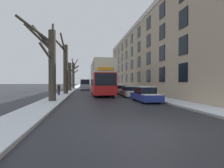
# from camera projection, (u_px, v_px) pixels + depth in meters

# --- Properties ---
(ground_plane) EXTENTS (320.00, 320.00, 0.00)m
(ground_plane) POSITION_uv_depth(u_px,v_px,m) (148.00, 131.00, 6.52)
(ground_plane) COLOR #28282D
(sidewalk_left) EXTENTS (2.07, 130.00, 0.16)m
(sidewalk_left) POSITION_uv_depth(u_px,v_px,m) (75.00, 87.00, 58.04)
(sidewalk_left) COLOR gray
(sidewalk_left) RESTS_ON ground
(sidewalk_right) EXTENTS (2.07, 130.00, 0.16)m
(sidewalk_right) POSITION_uv_depth(u_px,v_px,m) (107.00, 87.00, 59.70)
(sidewalk_right) COLOR gray
(sidewalk_right) RESTS_ON ground
(terrace_facade_right) EXTENTS (9.10, 43.96, 12.10)m
(terrace_facade_right) POSITION_uv_depth(u_px,v_px,m) (155.00, 60.00, 33.22)
(terrace_facade_right) COLOR tan
(terrace_facade_right) RESTS_ON ground
(bare_tree_left_0) EXTENTS (2.82, 3.36, 7.40)m
(bare_tree_left_0) POSITION_uv_depth(u_px,v_px,m) (50.00, 60.00, 15.32)
(bare_tree_left_0) COLOR #423A30
(bare_tree_left_0) RESTS_ON ground
(bare_tree_left_1) EXTENTS (2.58, 3.34, 8.70)m
(bare_tree_left_1) POSITION_uv_depth(u_px,v_px,m) (65.00, 66.00, 25.05)
(bare_tree_left_1) COLOR #423A30
(bare_tree_left_1) RESTS_ON ground
(bare_tree_left_2) EXTENTS (3.07, 3.19, 6.99)m
(bare_tree_left_2) POSITION_uv_depth(u_px,v_px,m) (70.00, 74.00, 34.27)
(bare_tree_left_2) COLOR #423A30
(bare_tree_left_2) RESTS_ON ground
(bare_tree_left_3) EXTENTS (1.67, 3.59, 7.77)m
(bare_tree_left_3) POSITION_uv_depth(u_px,v_px,m) (73.00, 74.00, 43.82)
(bare_tree_left_3) COLOR #423A30
(bare_tree_left_3) RESTS_ON ground
(double_decker_bus) EXTENTS (2.62, 10.23, 4.53)m
(double_decker_bus) POSITION_uv_depth(u_px,v_px,m) (101.00, 77.00, 24.12)
(double_decker_bus) COLOR red
(double_decker_bus) RESTS_ON ground
(parked_car_0) EXTENTS (1.68, 4.41, 1.40)m
(parked_car_0) POSITION_uv_depth(u_px,v_px,m) (145.00, 95.00, 16.20)
(parked_car_0) COLOR navy
(parked_car_0) RESTS_ON ground
(parked_car_1) EXTENTS (1.84, 4.59, 1.28)m
(parked_car_1) POSITION_uv_depth(u_px,v_px,m) (130.00, 92.00, 21.79)
(parked_car_1) COLOR silver
(parked_car_1) RESTS_ON ground
(parked_car_2) EXTENTS (1.82, 4.36, 1.36)m
(parked_car_2) POSITION_uv_depth(u_px,v_px,m) (121.00, 90.00, 27.23)
(parked_car_2) COLOR #9EA3AD
(parked_car_2) RESTS_ON ground
(oncoming_van) EXTENTS (2.03, 5.31, 2.39)m
(oncoming_van) POSITION_uv_depth(u_px,v_px,m) (85.00, 84.00, 40.03)
(oncoming_van) COLOR #9EA3AD
(oncoming_van) RESTS_ON ground
(pedestrian_left_sidewalk) EXTENTS (0.35, 0.35, 1.61)m
(pedestrian_left_sidewalk) POSITION_uv_depth(u_px,v_px,m) (59.00, 89.00, 22.17)
(pedestrian_left_sidewalk) COLOR navy
(pedestrian_left_sidewalk) RESTS_ON ground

